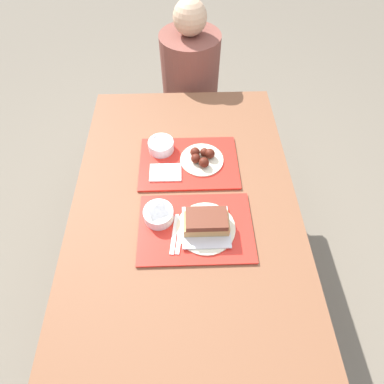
{
  "coord_description": "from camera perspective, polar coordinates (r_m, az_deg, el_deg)",
  "views": [
    {
      "loc": [
        0.01,
        -0.7,
        1.78
      ],
      "look_at": [
        0.03,
        0.0,
        0.78
      ],
      "focal_mm": 28.0,
      "sensor_mm": 36.0,
      "label": 1
    }
  ],
  "objects": [
    {
      "name": "tray_near",
      "position": [
        1.17,
        0.69,
        -6.82
      ],
      "size": [
        0.44,
        0.31,
        0.01
      ],
      "color": "red",
      "rests_on": "picnic_table"
    },
    {
      "name": "plastic_knife_near",
      "position": [
        1.15,
        -2.28,
        -7.93
      ],
      "size": [
        0.04,
        0.17,
        0.0
      ],
      "color": "white",
      "rests_on": "tray_near"
    },
    {
      "name": "tray_far",
      "position": [
        1.36,
        -0.64,
        5.58
      ],
      "size": [
        0.44,
        0.31,
        0.01
      ],
      "color": "red",
      "rests_on": "picnic_table"
    },
    {
      "name": "picnic_bench_far",
      "position": [
        2.16,
        -1.58,
        13.89
      ],
      "size": [
        0.89,
        0.28,
        0.43
      ],
      "color": "brown",
      "rests_on": "ground_plane"
    },
    {
      "name": "bowl_coleslaw_far",
      "position": [
        1.4,
        -5.91,
        8.86
      ],
      "size": [
        0.12,
        0.12,
        0.05
      ],
      "color": "silver",
      "rests_on": "tray_far"
    },
    {
      "name": "picnic_table",
      "position": [
        1.33,
        -1.29,
        -3.44
      ],
      "size": [
        0.94,
        1.41,
        0.74
      ],
      "color": "brown",
      "rests_on": "ground_plane"
    },
    {
      "name": "ground_plane",
      "position": [
        1.91,
        -0.92,
        -13.69
      ],
      "size": [
        12.0,
        12.0,
        0.0
      ],
      "primitive_type": "plane",
      "color": "#706656"
    },
    {
      "name": "bowl_coleslaw_near",
      "position": [
        1.17,
        -6.38,
        -4.21
      ],
      "size": [
        0.12,
        0.12,
        0.05
      ],
      "color": "silver",
      "rests_on": "tray_near"
    },
    {
      "name": "wings_plate_far",
      "position": [
        1.35,
        1.89,
        6.57
      ],
      "size": [
        0.2,
        0.2,
        0.05
      ],
      "color": "beige",
      "rests_on": "tray_far"
    },
    {
      "name": "plastic_fork_near",
      "position": [
        1.15,
        -3.38,
        -7.95
      ],
      "size": [
        0.04,
        0.17,
        0.0
      ],
      "color": "white",
      "rests_on": "tray_near"
    },
    {
      "name": "brisket_sandwich_plate",
      "position": [
        1.14,
        2.7,
        -6.11
      ],
      "size": [
        0.23,
        0.23,
        0.09
      ],
      "color": "beige",
      "rests_on": "tray_near"
    },
    {
      "name": "person_seated_across",
      "position": [
        1.94,
        -0.34,
        21.8
      ],
      "size": [
        0.35,
        0.35,
        0.69
      ],
      "color": "brown",
      "rests_on": "picnic_bench_far"
    },
    {
      "name": "napkin_far",
      "position": [
        1.32,
        -5.07,
        3.73
      ],
      "size": [
        0.14,
        0.1,
        0.01
      ],
      "color": "white",
      "rests_on": "tray_far"
    }
  ]
}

